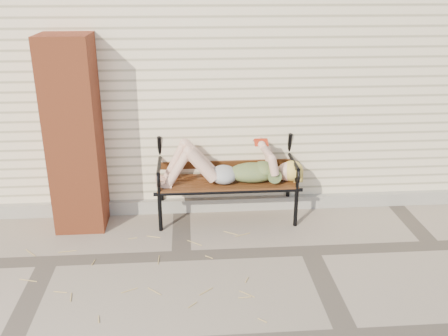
{
  "coord_description": "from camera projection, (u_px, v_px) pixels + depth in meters",
  "views": [
    {
      "loc": [
        -1.16,
        -4.17,
        2.51
      ],
      "look_at": [
        -0.79,
        0.68,
        0.63
      ],
      "focal_mm": 40.0,
      "sensor_mm": 36.0,
      "label": 1
    }
  ],
  "objects": [
    {
      "name": "foundation_strip",
      "position": [
        290.0,
        202.0,
        5.75
      ],
      "size": [
        8.0,
        0.1,
        0.15
      ],
      "primitive_type": "cube",
      "color": "gray",
      "rests_on": "ground"
    },
    {
      "name": "ground",
      "position": [
        309.0,
        251.0,
        4.87
      ],
      "size": [
        80.0,
        80.0,
        0.0
      ],
      "primitive_type": "plane",
      "color": "gray",
      "rests_on": "ground"
    },
    {
      "name": "garden_bench",
      "position": [
        226.0,
        165.0,
        5.39
      ],
      "size": [
        1.63,
        0.65,
        1.05
      ],
      "color": "black",
      "rests_on": "ground"
    },
    {
      "name": "house_wall",
      "position": [
        266.0,
        51.0,
        7.12
      ],
      "size": [
        8.0,
        4.0,
        3.0
      ],
      "primitive_type": "cube",
      "color": "#F7E3C1",
      "rests_on": "ground"
    },
    {
      "name": "straw_scatter",
      "position": [
        112.0,
        276.0,
        4.45
      ],
      "size": [
        3.03,
        1.57,
        0.01
      ],
      "color": "tan",
      "rests_on": "ground"
    },
    {
      "name": "brick_pillar",
      "position": [
        75.0,
        135.0,
        5.04
      ],
      "size": [
        0.5,
        0.5,
        2.0
      ],
      "primitive_type": "cube",
      "color": "#A64625",
      "rests_on": "ground"
    },
    {
      "name": "reading_woman",
      "position": [
        229.0,
        167.0,
        5.26
      ],
      "size": [
        1.54,
        0.35,
        0.48
      ],
      "color": "#0A3946",
      "rests_on": "ground"
    }
  ]
}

